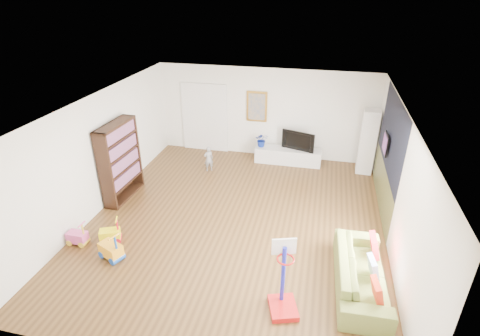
% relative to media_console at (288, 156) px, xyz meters
% --- Properties ---
extents(floor, '(6.50, 7.50, 0.00)m').
position_rel_media_console_xyz_m(floor, '(-0.80, -3.30, -0.23)').
color(floor, brown).
rests_on(floor, ground).
extents(ceiling, '(6.50, 7.50, 0.00)m').
position_rel_media_console_xyz_m(ceiling, '(-0.80, -3.30, 2.47)').
color(ceiling, white).
rests_on(ceiling, ground).
extents(wall_back, '(6.50, 0.00, 2.70)m').
position_rel_media_console_xyz_m(wall_back, '(-0.80, 0.45, 1.12)').
color(wall_back, white).
rests_on(wall_back, ground).
extents(wall_front, '(6.50, 0.00, 2.70)m').
position_rel_media_console_xyz_m(wall_front, '(-0.80, -7.05, 1.12)').
color(wall_front, silver).
rests_on(wall_front, ground).
extents(wall_left, '(0.00, 7.50, 2.70)m').
position_rel_media_console_xyz_m(wall_left, '(-4.05, -3.30, 1.12)').
color(wall_left, silver).
rests_on(wall_left, ground).
extents(wall_right, '(0.00, 7.50, 2.70)m').
position_rel_media_console_xyz_m(wall_right, '(2.45, -3.30, 1.12)').
color(wall_right, silver).
rests_on(wall_right, ground).
extents(navy_accent, '(0.01, 3.20, 1.70)m').
position_rel_media_console_xyz_m(navy_accent, '(2.44, -1.90, 1.62)').
color(navy_accent, black).
rests_on(navy_accent, wall_right).
extents(olive_wainscot, '(0.01, 3.20, 1.00)m').
position_rel_media_console_xyz_m(olive_wainscot, '(2.44, -1.90, 0.27)').
color(olive_wainscot, brown).
rests_on(olive_wainscot, wall_right).
extents(doorway, '(1.45, 0.06, 2.10)m').
position_rel_media_console_xyz_m(doorway, '(-2.70, 0.41, 0.82)').
color(doorway, white).
rests_on(doorway, ground).
extents(painting_back, '(0.62, 0.06, 0.92)m').
position_rel_media_console_xyz_m(painting_back, '(-1.05, 0.41, 1.32)').
color(painting_back, gold).
rests_on(painting_back, wall_back).
extents(artwork_right, '(0.04, 0.56, 0.46)m').
position_rel_media_console_xyz_m(artwork_right, '(2.37, -1.70, 1.32)').
color(artwork_right, '#7F3F8C').
rests_on(artwork_right, wall_right).
extents(media_console, '(1.95, 0.50, 0.45)m').
position_rel_media_console_xyz_m(media_console, '(0.00, 0.00, 0.00)').
color(media_console, silver).
rests_on(media_console, ground).
extents(tall_cabinet, '(0.45, 0.45, 1.83)m').
position_rel_media_console_xyz_m(tall_cabinet, '(2.18, -0.10, 0.69)').
color(tall_cabinet, white).
rests_on(tall_cabinet, ground).
extents(bookshelf, '(0.40, 1.35, 1.95)m').
position_rel_media_console_xyz_m(bookshelf, '(-3.80, -2.88, 0.75)').
color(bookshelf, black).
rests_on(bookshelf, ground).
extents(sofa, '(0.93, 2.19, 0.63)m').
position_rel_media_console_xyz_m(sofa, '(1.83, -4.80, 0.09)').
color(sofa, olive).
rests_on(sofa, ground).
extents(basketball_hoop, '(0.60, 0.66, 1.32)m').
position_rel_media_console_xyz_m(basketball_hoop, '(0.57, -5.65, 0.43)').
color(basketball_hoop, red).
rests_on(basketball_hoop, ground).
extents(ride_on_yellow, '(0.48, 0.40, 0.55)m').
position_rel_media_console_xyz_m(ride_on_yellow, '(-3.18, -4.64, 0.05)').
color(ride_on_yellow, '#FFEC0C').
rests_on(ride_on_yellow, ground).
extents(ride_on_orange, '(0.54, 0.45, 0.62)m').
position_rel_media_console_xyz_m(ride_on_orange, '(-2.88, -5.11, 0.08)').
color(ride_on_orange, orange).
rests_on(ride_on_orange, ground).
extents(ride_on_pink, '(0.40, 0.25, 0.53)m').
position_rel_media_console_xyz_m(ride_on_pink, '(-3.80, -4.86, 0.04)').
color(ride_on_pink, '#D64D94').
rests_on(ride_on_pink, ground).
extents(child, '(0.32, 0.30, 0.74)m').
position_rel_media_console_xyz_m(child, '(-2.15, -1.03, 0.14)').
color(child, gray).
rests_on(child, ground).
extents(tv, '(0.99, 0.43, 0.57)m').
position_rel_media_console_xyz_m(tv, '(0.29, 0.07, 0.51)').
color(tv, black).
rests_on(tv, media_console).
extents(vase_plant, '(0.45, 0.41, 0.43)m').
position_rel_media_console_xyz_m(vase_plant, '(-0.80, 0.00, 0.44)').
color(vase_plant, navy).
rests_on(vase_plant, media_console).
extents(pillow_left, '(0.16, 0.38, 0.37)m').
position_rel_media_console_xyz_m(pillow_left, '(2.02, -5.40, 0.27)').
color(pillow_left, red).
rests_on(pillow_left, sofa).
extents(pillow_center, '(0.16, 0.37, 0.36)m').
position_rel_media_console_xyz_m(pillow_center, '(2.00, -4.83, 0.27)').
color(pillow_center, white).
rests_on(pillow_center, sofa).
extents(pillow_right, '(0.12, 0.41, 0.40)m').
position_rel_media_console_xyz_m(pillow_right, '(2.07, -4.21, 0.27)').
color(pillow_right, red).
rests_on(pillow_right, sofa).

